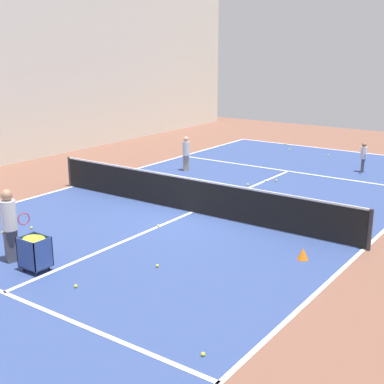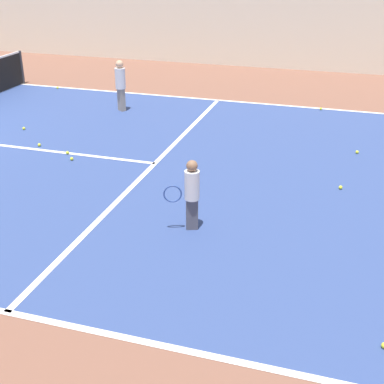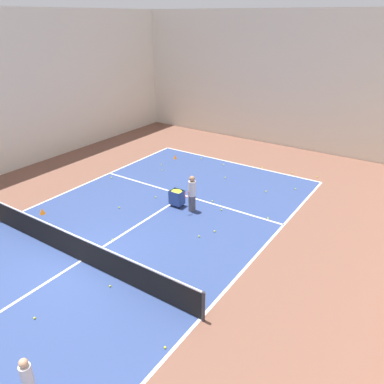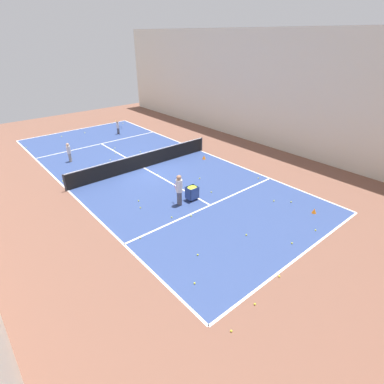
{
  "view_description": "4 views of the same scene",
  "coord_description": "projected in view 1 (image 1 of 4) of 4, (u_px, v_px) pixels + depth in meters",
  "views": [
    {
      "loc": [
        -8.55,
        12.05,
        4.7
      ],
      "look_at": [
        0.0,
        0.0,
        0.61
      ],
      "focal_mm": 50.0,
      "sensor_mm": 36.0,
      "label": 1
    },
    {
      "loc": [
        -9.34,
        -10.06,
        4.04
      ],
      "look_at": [
        -2.36,
        -7.9,
        0.63
      ],
      "focal_mm": 50.0,
      "sensor_mm": 36.0,
      "label": 2
    },
    {
      "loc": [
        9.34,
        -6.85,
        7.86
      ],
      "look_at": [
        1.17,
        5.3,
        0.92
      ],
      "focal_mm": 35.0,
      "sensor_mm": 36.0,
      "label": 3
    },
    {
      "loc": [
        9.34,
        15.94,
        7.86
      ],
      "look_at": [
        0.34,
        5.32,
        0.46
      ],
      "focal_mm": 28.0,
      "sensor_mm": 36.0,
      "label": 4
    }
  ],
  "objects": [
    {
      "name": "ground_plane",
      "position": [
        192.0,
        212.0,
        15.49
      ],
      "size": [
        36.67,
        36.67,
        0.0
      ],
      "primitive_type": "plane",
      "color": "brown"
    },
    {
      "name": "coach_at_net",
      "position": [
        9.0,
        221.0,
        11.73
      ],
      "size": [
        0.41,
        0.7,
        1.68
      ],
      "rotation": [
        0.0,
        0.0,
        -1.85
      ],
      "color": "#4C4C56",
      "rests_on": "ground"
    },
    {
      "name": "tennis_net",
      "position": [
        192.0,
        195.0,
        15.35
      ],
      "size": [
        10.33,
        0.1,
        1.02
      ],
      "color": "#2D2D33",
      "rests_on": "ground"
    },
    {
      "name": "line_sideline_left",
      "position": [
        364.0,
        249.0,
        12.69
      ],
      "size": [
        0.1,
        23.23,
        0.0
      ],
      "primitive_type": "cube",
      "color": "white",
      "rests_on": "ground"
    },
    {
      "name": "tennis_ball_24",
      "position": [
        221.0,
        146.0,
        25.48
      ],
      "size": [
        0.07,
        0.07,
        0.07
      ],
      "primitive_type": "sphere",
      "color": "yellow",
      "rests_on": "ground"
    },
    {
      "name": "ball_cart",
      "position": [
        34.0,
        247.0,
        11.36
      ],
      "size": [
        0.58,
        0.49,
        0.79
      ],
      "color": "#2D478C",
      "rests_on": "ground"
    },
    {
      "name": "court_playing_area",
      "position": [
        192.0,
        212.0,
        15.49
      ],
      "size": [
        10.03,
        23.23,
        0.0
      ],
      "color": "navy",
      "rests_on": "ground"
    },
    {
      "name": "tennis_ball_20",
      "position": [
        265.0,
        181.0,
        18.94
      ],
      "size": [
        0.07,
        0.07,
        0.07
      ],
      "primitive_type": "sphere",
      "color": "yellow",
      "rests_on": "ground"
    },
    {
      "name": "tennis_ball_2",
      "position": [
        152.0,
        197.0,
        16.87
      ],
      "size": [
        0.07,
        0.07,
        0.07
      ],
      "primitive_type": "sphere",
      "color": "yellow",
      "rests_on": "ground"
    },
    {
      "name": "tennis_ball_11",
      "position": [
        248.0,
        184.0,
        18.43
      ],
      "size": [
        0.07,
        0.07,
        0.07
      ],
      "primitive_type": "sphere",
      "color": "yellow",
      "rests_on": "ground"
    },
    {
      "name": "tennis_ball_13",
      "position": [
        157.0,
        266.0,
        11.66
      ],
      "size": [
        0.07,
        0.07,
        0.07
      ],
      "primitive_type": "sphere",
      "color": "yellow",
      "rests_on": "ground"
    },
    {
      "name": "line_centre_service",
      "position": [
        192.0,
        212.0,
        15.49
      ],
      "size": [
        0.1,
        12.77,
        0.0
      ],
      "primitive_type": "cube",
      "color": "white",
      "rests_on": "ground"
    },
    {
      "name": "line_service_far",
      "position": [
        4.0,
        293.0,
        10.47
      ],
      "size": [
        10.03,
        0.1,
        0.0
      ],
      "primitive_type": "cube",
      "color": "white",
      "rests_on": "ground"
    },
    {
      "name": "tennis_ball_18",
      "position": [
        317.0,
        215.0,
        15.14
      ],
      "size": [
        0.07,
        0.07,
        0.07
      ],
      "primitive_type": "sphere",
      "color": "yellow",
      "rests_on": "ground"
    },
    {
      "name": "tennis_ball_30",
      "position": [
        211.0,
        187.0,
        18.16
      ],
      "size": [
        0.07,
        0.07,
        0.07
      ],
      "primitive_type": "sphere",
      "color": "yellow",
      "rests_on": "ground"
    },
    {
      "name": "tennis_ball_21",
      "position": [
        3.0,
        232.0,
        13.73
      ],
      "size": [
        0.07,
        0.07,
        0.07
      ],
      "primitive_type": "sphere",
      "color": "yellow",
      "rests_on": "ground"
    },
    {
      "name": "tennis_ball_4",
      "position": [
        289.0,
        150.0,
        24.55
      ],
      "size": [
        0.07,
        0.07,
        0.07
      ],
      "primitive_type": "sphere",
      "color": "yellow",
      "rests_on": "ground"
    },
    {
      "name": "tennis_ball_15",
      "position": [
        76.0,
        286.0,
        10.68
      ],
      "size": [
        0.07,
        0.07,
        0.07
      ],
      "primitive_type": "sphere",
      "color": "yellow",
      "rests_on": "ground"
    },
    {
      "name": "line_service_near",
      "position": [
        288.0,
        171.0,
        20.51
      ],
      "size": [
        10.03,
        0.1,
        0.0
      ],
      "primitive_type": "cube",
      "color": "white",
      "rests_on": "ground"
    },
    {
      "name": "line_baseline_near",
      "position": [
        338.0,
        150.0,
        24.62
      ],
      "size": [
        10.03,
        0.1,
        0.0
      ],
      "primitive_type": "cube",
      "color": "white",
      "rests_on": "ground"
    },
    {
      "name": "tennis_ball_33",
      "position": [
        203.0,
        354.0,
        8.33
      ],
      "size": [
        0.07,
        0.07,
        0.07
      ],
      "primitive_type": "sphere",
      "color": "yellow",
      "rests_on": "ground"
    },
    {
      "name": "tennis_ball_3",
      "position": [
        276.0,
        180.0,
        18.98
      ],
      "size": [
        0.07,
        0.07,
        0.07
      ],
      "primitive_type": "sphere",
      "color": "yellow",
      "rests_on": "ground"
    },
    {
      "name": "training_cone_1",
      "position": [
        303.0,
        254.0,
        12.07
      ],
      "size": [
        0.26,
        0.26,
        0.27
      ],
      "primitive_type": "cone",
      "color": "orange",
      "rests_on": "ground"
    },
    {
      "name": "player_near_baseline",
      "position": [
        364.0,
        155.0,
        20.2
      ],
      "size": [
        0.35,
        0.54,
        1.14
      ],
      "rotation": [
        0.0,
        0.0,
        1.92
      ],
      "color": "#4C4C56",
      "rests_on": "ground"
    },
    {
      "name": "tennis_ball_14",
      "position": [
        286.0,
        144.0,
        25.89
      ],
      "size": [
        0.07,
        0.07,
        0.07
      ],
      "primitive_type": "sphere",
      "color": "yellow",
      "rests_on": "ground"
    },
    {
      "name": "tennis_ball_12",
      "position": [
        328.0,
        155.0,
        23.28
      ],
      "size": [
        0.07,
        0.07,
        0.07
      ],
      "primitive_type": "sphere",
      "color": "yellow",
      "rests_on": "ground"
    },
    {
      "name": "tennis_ball_25",
      "position": [
        105.0,
        178.0,
        19.26
      ],
      "size": [
        0.07,
        0.07,
        0.07
      ],
      "primitive_type": "sphere",
      "color": "yellow",
      "rests_on": "ground"
    },
    {
      "name": "tennis_ball_9",
      "position": [
        276.0,
        198.0,
        16.81
      ],
      "size": [
        0.07,
        0.07,
        0.07
      ],
      "primitive_type": "sphere",
      "color": "yellow",
      "rests_on": "ground"
    },
    {
      "name": "tennis_ball_29",
      "position": [
        31.0,
        228.0,
        14.08
      ],
      "size": [
        0.07,
        0.07,
        0.07
      ],
      "primitive_type": "sphere",
      "color": "yellow",
      "rests_on": "ground"
    },
    {
      "name": "line_sideline_right",
      "position": [
        73.0,
        186.0,
        18.29
      ],
      "size": [
        0.1,
        23.23,
        0.0
      ],
      "primitive_type": "cube",
      "color": "white",
      "rests_on": "ground"
    },
    {
      "name": "child_midcourt",
      "position": [
        186.0,
        151.0,
        20.42
      ],
      "size": [
        0.37,
        0.37,
        1.33
      ],
      "rotation": [
        0.0,
        0.0,
        0.93
      ],
      "color": "gray",
      "rests_on": "ground"
    },
    {
      "name": "tennis_ball_26",
      "position": [
        158.0,
        226.0,
        14.22
      ],
      "size": [
        0.07,
        0.07,
        0.07
      ],
      "primitive_type": "sphere",
      "color": "yellow",
      "rests_on": "ground"
    }
  ]
}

